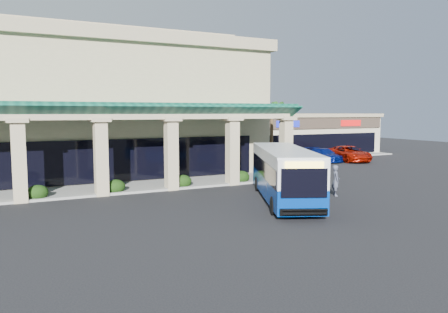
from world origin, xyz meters
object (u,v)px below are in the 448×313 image
pedestrian (336,181)px  car_red (324,155)px  car_gray (349,154)px  transit_bus (284,175)px  car_silver (284,155)px

pedestrian → car_red: pedestrian is taller
car_gray → transit_bus: bearing=-131.0°
transit_bus → pedestrian: bearing=20.4°
transit_bus → car_gray: size_ratio=1.88×
transit_bus → car_gray: transit_bus is taller
car_silver → car_red: (4.91, -0.19, -0.16)m
pedestrian → car_silver: size_ratio=0.38×
transit_bus → car_silver: size_ratio=2.18×
pedestrian → car_red: size_ratio=0.40×
transit_bus → car_gray: 22.42m
pedestrian → car_gray: size_ratio=0.33×
car_silver → car_gray: car_silver is taller
car_silver → car_red: size_ratio=1.05×
car_silver → car_gray: 7.45m
pedestrian → car_gray: pedestrian is taller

